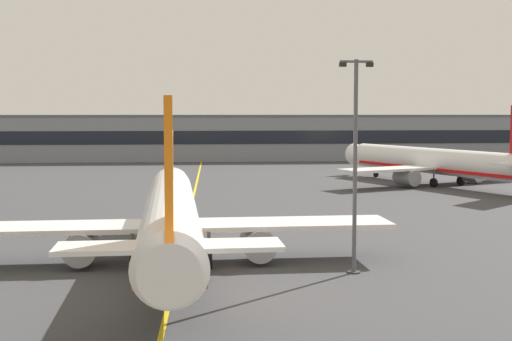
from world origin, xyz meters
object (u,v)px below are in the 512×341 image
object	(u,v)px
airliner_background	(439,162)
apron_lamp_post	(355,163)
safety_cone_by_nose_gear	(185,226)
airliner_foreground	(171,217)

from	to	relation	value
airliner_background	apron_lamp_post	world-z (taller)	apron_lamp_post
airliner_background	apron_lamp_post	size ratio (longest dim) A/B	2.72
apron_lamp_post	safety_cone_by_nose_gear	world-z (taller)	apron_lamp_post
safety_cone_by_nose_gear	airliner_foreground	bearing A→B (deg)	-93.03
apron_lamp_post	airliner_background	bearing A→B (deg)	65.81
airliner_foreground	safety_cone_by_nose_gear	distance (m)	15.75
airliner_foreground	airliner_background	xyz separation A→B (m)	(37.03, 51.01, -0.02)
airliner_foreground	apron_lamp_post	size ratio (longest dim) A/B	2.90
airliner_background	apron_lamp_post	distance (m)	60.26
safety_cone_by_nose_gear	apron_lamp_post	bearing A→B (deg)	-58.97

